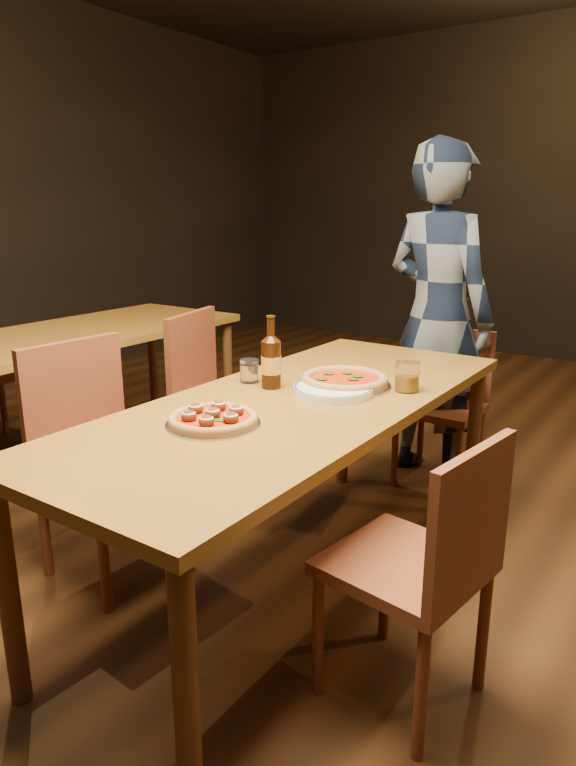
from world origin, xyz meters
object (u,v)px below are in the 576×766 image
Objects in this scene: table_left at (65,346)px; plate_stack at (333,390)px; table_main at (296,418)px; beer_bottle at (271,363)px; chair_main_nw at (110,459)px; diner at (437,316)px; chair_end at (441,407)px; pizza_meatball at (213,418)px; pizza_margherita at (345,381)px; amber_glass at (407,376)px; chair_main_e at (405,562)px; chair_main_sw at (231,403)px; water_glass at (249,371)px.

plate_stack is at bearing -5.43° from table_left.
table_main is 0.24m from beer_bottle.
diner reaches higher than chair_main_nw.
chair_main_nw is 1.14× the size of chair_end.
plate_stack is (0.07, 0.13, 0.09)m from table_main.
pizza_meatball is at bearing -77.49° from beer_bottle.
diner is (-0.08, 0.09, 0.44)m from chair_end.
pizza_meatball is 0.85× the size of pizza_margherita.
amber_glass is at bearing 122.25° from diner.
diner is at bearing -152.32° from chair_main_e.
chair_end reaches higher than pizza_margherita.
chair_main_sw is 0.70m from water_glass.
table_main is 1.00× the size of table_left.
table_main is at bearing -10.01° from table_left.
beer_bottle reaches higher than table_left.
table_main is 1.16× the size of diner.
table_left is (-1.70, 0.30, 0.00)m from table_main.
chair_main_e reaches higher than plate_stack.
table_left is at bearing 174.57° from plate_stack.
chair_main_sw is 1.51m from chair_main_e.
chair_end is (1.77, 0.91, -0.26)m from table_left.
chair_main_sw is at bearing -113.49° from chair_main_e.
plate_stack is at bearing -128.76° from chair_main_sw.
chair_main_e is at bearing -26.12° from table_main.
chair_main_e reaches higher than table_left.
table_main is at bearing 106.53° from diner.
water_glass is at bearing 172.48° from beer_bottle.
beer_bottle is (-0.10, 0.44, 0.07)m from pizza_meatball.
chair_main_nw is 0.66m from pizza_meatball.
water_glass is at bearing -157.18° from amber_glass.
diner is at bearing 90.45° from table_main.
table_left is 1.57m from beer_bottle.
chair_main_nw is 1.10× the size of chair_main_e.
table_main is 1.73m from table_left.
chair_main_nw is 10.62× the size of water_glass.
chair_main_nw reaches higher than pizza_meatball.
chair_main_sw reaches higher than water_glass.
diner reaches higher than table_left.
pizza_meatball is at bearing -156.27° from chair_main_sw.
plate_stack is at bearing -137.87° from amber_glass.
water_glass is (-0.83, 0.36, 0.36)m from chair_main_e.
amber_glass is (0.92, 0.62, 0.33)m from chair_main_nw.
table_main is at bearing -93.78° from chair_end.
diner is at bearing 88.29° from pizza_meatball.
table_left is 1.78m from plate_stack.
water_glass is (-0.21, 0.46, 0.02)m from pizza_meatball.
water_glass is (-0.27, 0.08, 0.12)m from table_main.
pizza_meatball is (0.58, -0.06, 0.30)m from chair_main_nw.
table_left is 5.73× the size of pizza_margherita.
table_left is at bearing 169.99° from table_main.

